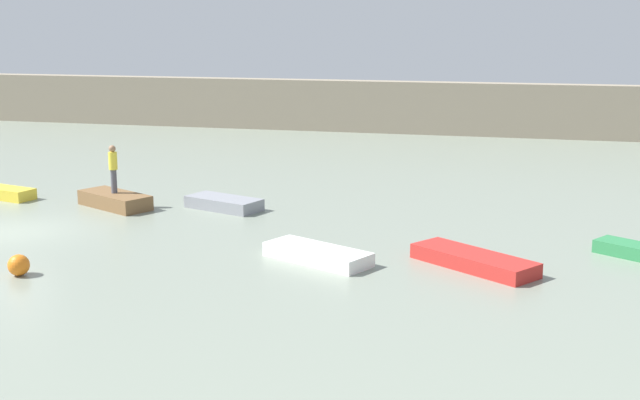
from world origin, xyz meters
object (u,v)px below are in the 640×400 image
(person_yellow_shirt, at_px, (113,166))
(mooring_buoy, at_px, (19,265))
(rowboat_brown, at_px, (115,200))
(rowboat_red, at_px, (474,260))
(rowboat_white, at_px, (317,254))
(rowboat_grey, at_px, (224,203))

(person_yellow_shirt, xyz_separation_m, mooring_buoy, (1.50, -8.33, -1.25))
(mooring_buoy, bearing_deg, rowboat_brown, 100.23)
(rowboat_red, height_order, person_yellow_shirt, person_yellow_shirt)
(rowboat_brown, relative_size, mooring_buoy, 5.13)
(rowboat_white, distance_m, rowboat_red, 4.45)
(rowboat_brown, xyz_separation_m, person_yellow_shirt, (-0.00, 0.00, 1.28))
(rowboat_grey, relative_size, person_yellow_shirt, 1.59)
(rowboat_white, height_order, rowboat_red, rowboat_red)
(rowboat_brown, relative_size, rowboat_grey, 1.07)
(rowboat_grey, bearing_deg, rowboat_red, -9.62)
(mooring_buoy, bearing_deg, rowboat_grey, 74.50)
(rowboat_grey, relative_size, rowboat_white, 0.87)
(rowboat_red, distance_m, mooring_buoy, 12.57)
(rowboat_brown, relative_size, rowboat_white, 0.93)
(rowboat_white, distance_m, person_yellow_shirt, 10.42)
(rowboat_grey, height_order, person_yellow_shirt, person_yellow_shirt)
(rowboat_grey, relative_size, rowboat_red, 0.76)
(rowboat_grey, bearing_deg, rowboat_brown, -150.14)
(rowboat_grey, height_order, rowboat_red, rowboat_grey)
(rowboat_brown, relative_size, rowboat_red, 0.81)
(rowboat_grey, distance_m, rowboat_red, 10.82)
(rowboat_white, xyz_separation_m, rowboat_red, (4.42, 0.46, 0.01))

